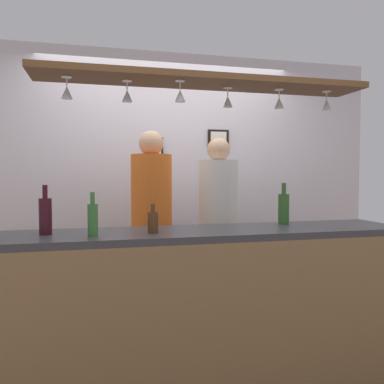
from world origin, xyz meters
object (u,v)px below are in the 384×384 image
(bottle_champagne_green, at_px, (284,208))
(bottle_beer_green_import, at_px, (93,219))
(picture_frame_crest, at_px, (154,150))
(picture_frame_upper_small, at_px, (218,139))
(bottle_beer_brown_stubby, at_px, (153,222))
(person_right_white_patterned_shirt, at_px, (218,216))
(person_middle_orange_shirt, at_px, (151,214))
(bottle_wine_dark_red, at_px, (45,215))

(bottle_champagne_green, xyz_separation_m, bottle_beer_green_import, (-1.34, -0.25, -0.01))
(picture_frame_crest, bearing_deg, picture_frame_upper_small, 0.00)
(bottle_beer_brown_stubby, bearing_deg, bottle_champagne_green, 11.24)
(person_right_white_patterned_shirt, bearing_deg, picture_frame_upper_small, 72.48)
(person_middle_orange_shirt, height_order, person_right_white_patterned_shirt, person_middle_orange_shirt)
(bottle_beer_green_import, xyz_separation_m, picture_frame_upper_small, (1.25, 1.52, 0.63))
(bottle_wine_dark_red, xyz_separation_m, bottle_beer_green_import, (0.28, -0.14, -0.01))
(picture_frame_crest, bearing_deg, bottle_wine_dark_red, -122.04)
(bottle_champagne_green, height_order, picture_frame_crest, picture_frame_crest)
(person_right_white_patterned_shirt, relative_size, picture_frame_crest, 6.55)
(bottle_wine_dark_red, distance_m, bottle_beer_green_import, 0.31)
(bottle_champagne_green, distance_m, bottle_beer_brown_stubby, 1.00)
(person_middle_orange_shirt, relative_size, bottle_beer_green_import, 6.73)
(person_right_white_patterned_shirt, relative_size, bottle_champagne_green, 5.68)
(bottle_wine_dark_red, bearing_deg, person_middle_orange_shirt, 45.27)
(bottle_wine_dark_red, height_order, picture_frame_crest, picture_frame_crest)
(bottle_wine_dark_red, relative_size, bottle_beer_brown_stubby, 1.67)
(bottle_wine_dark_red, distance_m, picture_frame_crest, 1.69)
(bottle_wine_dark_red, bearing_deg, person_right_white_patterned_shirt, 29.52)
(bottle_champagne_green, bearing_deg, picture_frame_crest, 120.90)
(bottle_beer_brown_stubby, bearing_deg, person_middle_orange_shirt, 82.66)
(bottle_beer_green_import, bearing_deg, person_middle_orange_shirt, 62.39)
(person_middle_orange_shirt, height_order, bottle_champagne_green, person_middle_orange_shirt)
(bottle_beer_brown_stubby, relative_size, picture_frame_crest, 0.69)
(person_right_white_patterned_shirt, relative_size, bottle_wine_dark_red, 5.68)
(person_right_white_patterned_shirt, xyz_separation_m, bottle_beer_green_import, (-1.05, -0.90, 0.10))
(picture_frame_upper_small, bearing_deg, bottle_champagne_green, -85.76)
(bottle_beer_brown_stubby, distance_m, bottle_beer_green_import, 0.37)
(person_right_white_patterned_shirt, bearing_deg, person_middle_orange_shirt, 180.00)
(bottle_wine_dark_red, bearing_deg, bottle_beer_green_import, -27.46)
(picture_frame_upper_small, relative_size, picture_frame_crest, 0.85)
(bottle_wine_dark_red, distance_m, picture_frame_upper_small, 2.15)
(bottle_champagne_green, bearing_deg, bottle_beer_green_import, -169.41)
(picture_frame_crest, bearing_deg, bottle_beer_brown_stubby, -98.69)
(picture_frame_upper_small, bearing_deg, bottle_beer_green_import, -129.43)
(bottle_beer_green_import, bearing_deg, picture_frame_crest, 68.96)
(person_right_white_patterned_shirt, relative_size, bottle_beer_green_import, 6.55)
(picture_frame_upper_small, height_order, picture_frame_crest, picture_frame_upper_small)
(bottle_champagne_green, bearing_deg, person_middle_orange_shirt, 143.56)
(person_middle_orange_shirt, bearing_deg, bottle_beer_green_import, -117.61)
(bottle_champagne_green, relative_size, bottle_beer_brown_stubby, 1.67)
(bottle_beer_brown_stubby, relative_size, bottle_beer_green_import, 0.69)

